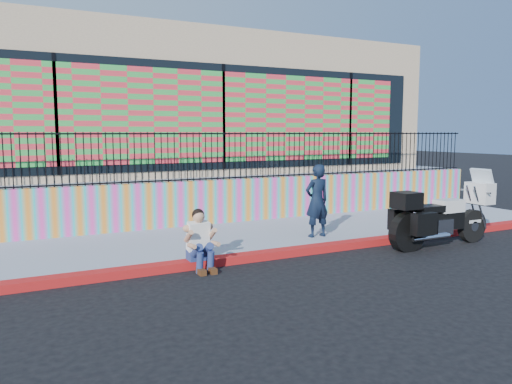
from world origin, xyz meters
TOP-DOWN VIEW (x-y plane):
  - ground at (0.00, 0.00)m, footprint 90.00×90.00m
  - red_curb at (0.00, 0.00)m, footprint 16.00×0.30m
  - sidewalk at (0.00, 1.65)m, footprint 16.00×3.00m
  - mural_wall at (0.00, 3.25)m, footprint 16.00×0.20m
  - metal_fence at (0.00, 3.25)m, footprint 15.80×0.04m
  - elevated_platform at (0.00, 8.35)m, footprint 16.00×10.00m
  - storefront_building at (0.00, 8.13)m, footprint 14.00×8.06m
  - police_motorcycle at (2.92, -0.75)m, footprint 2.64×0.87m
  - police_officer at (0.76, 0.71)m, footprint 0.59×0.39m
  - seated_man at (-2.29, -0.20)m, footprint 0.54×0.71m

SIDE VIEW (x-z plane):
  - ground at x=0.00m, z-range 0.00..0.00m
  - red_curb at x=0.00m, z-range 0.00..0.15m
  - sidewalk at x=0.00m, z-range 0.00..0.15m
  - seated_man at x=-2.29m, z-range -0.08..0.98m
  - elevated_platform at x=0.00m, z-range 0.00..1.25m
  - police_motorcycle at x=2.92m, z-range -0.13..1.51m
  - mural_wall at x=0.00m, z-range 0.15..1.25m
  - police_officer at x=0.76m, z-range 0.15..1.75m
  - metal_fence at x=0.00m, z-range 1.25..2.45m
  - storefront_building at x=0.00m, z-range 1.25..5.25m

